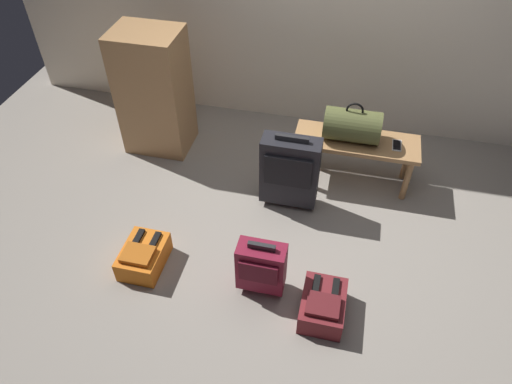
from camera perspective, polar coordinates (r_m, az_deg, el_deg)
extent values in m
plane|color=gray|center=(3.64, 4.87, -5.25)|extent=(6.60, 6.60, 0.00)
cube|color=#A87A4C|center=(3.89, 12.09, 5.99)|extent=(1.00, 0.36, 0.04)
cylinder|color=#A87A4C|center=(3.94, 5.15, 3.41)|extent=(0.05, 0.05, 0.39)
cylinder|color=#A87A4C|center=(3.96, 17.78, 1.37)|extent=(0.05, 0.05, 0.39)
cylinder|color=#A87A4C|center=(4.14, 5.74, 5.67)|extent=(0.05, 0.05, 0.39)
cylinder|color=#A87A4C|center=(4.16, 17.79, 3.72)|extent=(0.05, 0.05, 0.39)
cylinder|color=#51562D|center=(3.81, 11.57, 7.89)|extent=(0.44, 0.26, 0.26)
torus|color=black|center=(3.73, 11.87, 9.63)|extent=(0.14, 0.02, 0.14)
cube|color=silver|center=(3.90, 16.68, 5.43)|extent=(0.07, 0.14, 0.01)
cube|color=black|center=(3.89, 16.69, 5.48)|extent=(0.06, 0.13, 0.00)
cube|color=black|center=(3.65, 4.12, 2.59)|extent=(0.45, 0.18, 0.58)
cube|color=black|center=(3.52, 3.88, 2.40)|extent=(0.36, 0.02, 0.26)
cube|color=#262628|center=(3.45, 4.38, 6.47)|extent=(0.25, 0.03, 0.04)
cylinder|color=black|center=(3.93, 1.81, 0.06)|extent=(0.02, 0.05, 0.05)
cylinder|color=black|center=(3.90, 6.33, -0.67)|extent=(0.02, 0.05, 0.05)
cube|color=maroon|center=(3.14, 0.65, -8.99)|extent=(0.32, 0.16, 0.37)
cube|color=#500E1C|center=(3.05, 0.27, -9.81)|extent=(0.26, 0.02, 0.17)
cube|color=#262628|center=(2.98, 0.68, -6.61)|extent=(0.18, 0.03, 0.04)
cylinder|color=black|center=(3.36, -1.06, -10.07)|extent=(0.02, 0.05, 0.05)
cylinder|color=black|center=(3.33, 2.75, -10.77)|extent=(0.02, 0.05, 0.05)
cube|color=maroon|center=(3.18, 8.08, -13.47)|extent=(0.28, 0.38, 0.17)
cube|color=#55181C|center=(3.06, 8.11, -13.45)|extent=(0.21, 0.17, 0.04)
cube|color=black|center=(3.14, 7.25, -11.34)|extent=(0.04, 0.19, 0.02)
cube|color=black|center=(3.14, 9.57, -11.70)|extent=(0.04, 0.19, 0.02)
cube|color=orange|center=(3.48, -13.42, -7.60)|extent=(0.28, 0.38, 0.17)
cube|color=#AD5514|center=(3.36, -14.14, -7.35)|extent=(0.21, 0.17, 0.04)
cube|color=black|center=(3.47, -14.19, -5.58)|extent=(0.04, 0.19, 0.02)
cube|color=black|center=(3.42, -12.28, -5.99)|extent=(0.04, 0.19, 0.02)
cube|color=#A87A4C|center=(4.25, -12.22, 11.75)|extent=(0.56, 0.44, 1.10)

